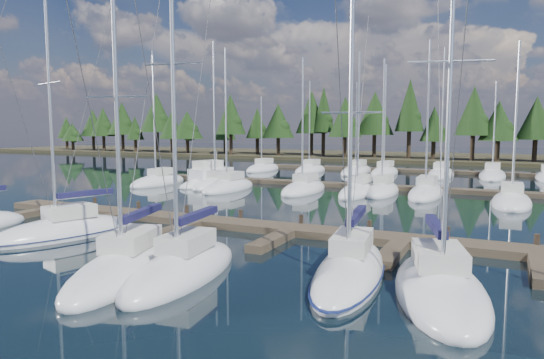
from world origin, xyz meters
The scene contains 12 objects.
ground centered at (0.00, 30.00, 0.00)m, with size 260.00×260.00×0.00m, color black.
far_shore centered at (0.00, 90.00, 0.30)m, with size 220.00×30.00×0.60m, color #322D1C.
main_dock centered at (0.00, 17.36, 0.20)m, with size 44.00×6.13×0.90m.
back_docks centered at (0.00, 49.58, 0.20)m, with size 50.00×21.80×0.40m.
front_sailboat_1 centered at (-10.96, 11.82, 0.29)m, with size 5.11×8.56×14.91m.
front_sailboat_2 centered at (-3.12, 8.07, 0.28)m, with size 5.19×9.30×12.83m.
front_sailboat_3 centered at (-0.90, 8.73, 0.31)m, with size 3.63×8.19×14.98m.
front_sailboat_4 centered at (5.13, 11.48, 0.27)m, with size 3.72×9.35×11.71m.
front_sailboat_5 centered at (8.58, 10.71, 0.29)m, with size 5.02×8.73×14.58m.
back_sailboat_rows centered at (0.49, 44.94, 0.26)m, with size 47.25×33.43×16.22m.
motor_yacht_left centered at (-16.71, 35.49, 0.47)m, with size 4.34×8.88×4.25m.
tree_line centered at (-3.23, 80.31, 7.44)m, with size 185.70×11.79×13.89m.
Camera 1 is at (10.35, -6.62, 5.86)m, focal length 32.00 mm.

